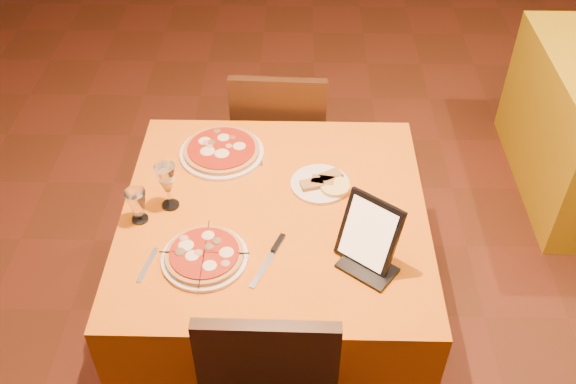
{
  "coord_description": "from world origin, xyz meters",
  "views": [
    {
      "loc": [
        -0.47,
        -1.78,
        2.35
      ],
      "look_at": [
        -0.51,
        -0.13,
        0.86
      ],
      "focal_mm": 40.0,
      "sensor_mm": 36.0,
      "label": 1
    }
  ],
  "objects_px": {
    "chair_main_far": "(281,139)",
    "pizza_near": "(205,256)",
    "pizza_far": "(222,151)",
    "tablet": "(369,233)",
    "wine_glass": "(167,186)",
    "water_glass": "(137,206)",
    "main_table": "(276,278)"
  },
  "relations": [
    {
      "from": "main_table",
      "to": "wine_glass",
      "type": "height_order",
      "value": "wine_glass"
    },
    {
      "from": "pizza_far",
      "to": "wine_glass",
      "type": "relative_size",
      "value": 1.76
    },
    {
      "from": "pizza_near",
      "to": "water_glass",
      "type": "distance_m",
      "value": 0.32
    },
    {
      "from": "pizza_far",
      "to": "tablet",
      "type": "relative_size",
      "value": 1.37
    },
    {
      "from": "main_table",
      "to": "pizza_near",
      "type": "relative_size",
      "value": 3.79
    },
    {
      "from": "main_table",
      "to": "water_glass",
      "type": "bearing_deg",
      "value": -173.29
    },
    {
      "from": "pizza_near",
      "to": "chair_main_far",
      "type": "bearing_deg",
      "value": 78.09
    },
    {
      "from": "tablet",
      "to": "chair_main_far",
      "type": "bearing_deg",
      "value": 144.28
    },
    {
      "from": "wine_glass",
      "to": "tablet",
      "type": "relative_size",
      "value": 0.78
    },
    {
      "from": "pizza_far",
      "to": "wine_glass",
      "type": "distance_m",
      "value": 0.35
    },
    {
      "from": "chair_main_far",
      "to": "tablet",
      "type": "height_order",
      "value": "tablet"
    },
    {
      "from": "pizza_near",
      "to": "water_glass",
      "type": "relative_size",
      "value": 2.23
    },
    {
      "from": "tablet",
      "to": "main_table",
      "type": "bearing_deg",
      "value": -177.71
    },
    {
      "from": "chair_main_far",
      "to": "wine_glass",
      "type": "bearing_deg",
      "value": 66.92
    },
    {
      "from": "tablet",
      "to": "water_glass",
      "type": "bearing_deg",
      "value": -154.48
    },
    {
      "from": "tablet",
      "to": "pizza_far",
      "type": "bearing_deg",
      "value": 172.07
    },
    {
      "from": "pizza_far",
      "to": "tablet",
      "type": "distance_m",
      "value": 0.77
    },
    {
      "from": "chair_main_far",
      "to": "pizza_far",
      "type": "distance_m",
      "value": 0.62
    },
    {
      "from": "main_table",
      "to": "pizza_far",
      "type": "relative_size",
      "value": 3.28
    },
    {
      "from": "main_table",
      "to": "tablet",
      "type": "relative_size",
      "value": 4.51
    },
    {
      "from": "main_table",
      "to": "water_glass",
      "type": "relative_size",
      "value": 8.46
    },
    {
      "from": "pizza_far",
      "to": "tablet",
      "type": "bearing_deg",
      "value": -45.27
    },
    {
      "from": "wine_glass",
      "to": "tablet",
      "type": "height_order",
      "value": "tablet"
    },
    {
      "from": "water_glass",
      "to": "tablet",
      "type": "height_order",
      "value": "tablet"
    },
    {
      "from": "chair_main_far",
      "to": "tablet",
      "type": "bearing_deg",
      "value": 109.29
    },
    {
      "from": "water_glass",
      "to": "wine_glass",
      "type": "bearing_deg",
      "value": 37.67
    },
    {
      "from": "wine_glass",
      "to": "water_glass",
      "type": "xyz_separation_m",
      "value": [
        -0.1,
        -0.07,
        -0.03
      ]
    },
    {
      "from": "pizza_near",
      "to": "water_glass",
      "type": "xyz_separation_m",
      "value": [
        -0.25,
        0.18,
        0.05
      ]
    },
    {
      "from": "chair_main_far",
      "to": "pizza_near",
      "type": "bearing_deg",
      "value": 80.44
    },
    {
      "from": "wine_glass",
      "to": "water_glass",
      "type": "relative_size",
      "value": 1.46
    },
    {
      "from": "chair_main_far",
      "to": "pizza_near",
      "type": "relative_size",
      "value": 3.13
    },
    {
      "from": "water_glass",
      "to": "main_table",
      "type": "bearing_deg",
      "value": 6.71
    }
  ]
}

